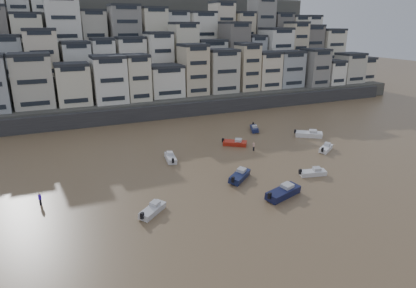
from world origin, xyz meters
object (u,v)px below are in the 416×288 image
boat_d (326,147)px  boat_j (152,209)px  person_blue (40,199)px  boat_b (313,172)px  person_pink (254,146)px  boat_a (283,191)px  boat_e (235,142)px  boat_f (170,157)px  boat_i (254,128)px  boat_g (309,133)px  boat_c (240,175)px

boat_d → boat_j: 38.14m
boat_j → person_blue: (-12.91, 8.43, 0.21)m
boat_b → boat_d: size_ratio=0.93×
person_blue → person_pink: size_ratio=1.00×
boat_a → person_pink: 19.59m
boat_b → person_blue: size_ratio=2.63×
boat_e → boat_f: size_ratio=0.98×
boat_j → person_pink: person_pink is taller
boat_f → boat_i: boat_f is taller
boat_f → boat_i: bearing=-57.3°
person_pink → boat_f: bearing=174.9°
person_pink → boat_i: bearing=58.5°
boat_g → person_pink: 15.47m
boat_a → boat_f: (-9.70, 19.98, -0.17)m
boat_a → boat_b: bearing=8.3°
boat_g → boat_j: bearing=-120.2°
boat_f → boat_g: 31.29m
boat_g → boat_b: bearing=-92.5°
boat_b → boat_e: size_ratio=0.91×
boat_i → boat_g: bearing=66.6°
boat_i → boat_j: (-31.43, -27.38, -0.03)m
boat_d → person_pink: (-12.48, 5.65, 0.20)m
boat_f → boat_g: size_ratio=0.85×
boat_b → boat_c: boat_c is taller
boat_c → boat_i: bearing=14.7°
boat_a → person_blue: boat_a is taller
boat_g → boat_j: 43.66m
boat_b → boat_f: bearing=153.1°
boat_b → boat_d: 13.28m
boat_a → boat_j: size_ratio=1.32×
boat_f → boat_c: bearing=-141.2°
boat_b → person_pink: bearing=112.9°
boat_b → boat_f: 24.17m
boat_d → person_blue: (-49.69, -1.67, 0.20)m
boat_b → boat_c: (-11.34, 3.40, 0.15)m
boat_d → boat_i: boat_i is taller
boat_e → person_pink: (1.81, -4.12, 0.18)m
boat_f → person_blue: 22.91m
boat_g → person_blue: size_ratio=3.46×
boat_j → person_blue: size_ratio=2.78×
boat_e → person_blue: bearing=-124.9°
boat_a → person_pink: bearing=53.0°
boat_a → boat_c: size_ratio=1.12×
boat_e → boat_c: (-7.19, -14.96, 0.09)m
boat_g → person_pink: person_pink is taller
boat_a → boat_j: bearing=153.1°
boat_i → person_blue: size_ratio=2.90×
boat_b → boat_i: size_ratio=0.91×
boat_a → boat_b: (8.69, 4.30, -0.25)m
boat_d → person_pink: person_pink is taller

